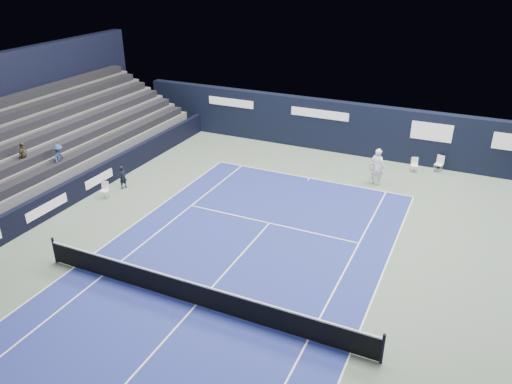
# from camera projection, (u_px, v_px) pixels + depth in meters

# --- Properties ---
(ground) EXTENTS (48.00, 48.00, 0.00)m
(ground) POSITION_uv_depth(u_px,v_px,m) (223.00, 275.00, 18.94)
(ground) COLOR #546459
(ground) RESTS_ON ground
(court_surface) EXTENTS (10.97, 23.77, 0.01)m
(court_surface) POSITION_uv_depth(u_px,v_px,m) (196.00, 305.00, 17.30)
(court_surface) COLOR navy
(court_surface) RESTS_ON ground
(folding_chair_back_a) EXTENTS (0.45, 0.44, 0.82)m
(folding_chair_back_a) POSITION_uv_depth(u_px,v_px,m) (415.00, 164.00, 27.65)
(folding_chair_back_a) COLOR white
(folding_chair_back_a) RESTS_ON ground
(folding_chair_back_b) EXTENTS (0.50, 0.49, 0.93)m
(folding_chair_back_b) POSITION_uv_depth(u_px,v_px,m) (440.00, 163.00, 27.64)
(folding_chair_back_b) COLOR silver
(folding_chair_back_b) RESTS_ON ground
(line_judge_chair) EXTENTS (0.46, 0.45, 0.83)m
(line_judge_chair) POSITION_uv_depth(u_px,v_px,m) (105.00, 189.00, 24.73)
(line_judge_chair) COLOR white
(line_judge_chair) RESTS_ON ground
(line_judge) EXTENTS (0.40, 0.51, 1.21)m
(line_judge) POSITION_uv_depth(u_px,v_px,m) (123.00, 177.00, 25.65)
(line_judge) COLOR black
(line_judge) RESTS_ON ground
(court_markings) EXTENTS (11.03, 23.83, 0.00)m
(court_markings) POSITION_uv_depth(u_px,v_px,m) (196.00, 305.00, 17.30)
(court_markings) COLOR white
(court_markings) RESTS_ON court_surface
(tennis_net) EXTENTS (12.90, 0.10, 1.10)m
(tennis_net) POSITION_uv_depth(u_px,v_px,m) (195.00, 293.00, 17.08)
(tennis_net) COLOR black
(tennis_net) RESTS_ON ground
(back_sponsor_wall) EXTENTS (26.00, 0.63, 3.10)m
(back_sponsor_wall) POSITION_uv_depth(u_px,v_px,m) (336.00, 126.00, 30.11)
(back_sponsor_wall) COLOR black
(back_sponsor_wall) RESTS_ON ground
(side_barrier_left) EXTENTS (0.33, 22.00, 1.20)m
(side_barrier_left) POSITION_uv_depth(u_px,v_px,m) (96.00, 178.00, 25.53)
(side_barrier_left) COLOR black
(side_barrier_left) RESTS_ON ground
(spectator_stand) EXTENTS (6.00, 18.00, 6.40)m
(spectator_stand) POSITION_uv_depth(u_px,v_px,m) (51.00, 137.00, 27.20)
(spectator_stand) COLOR #4F4F52
(spectator_stand) RESTS_ON ground
(tennis_player) EXTENTS (0.81, 0.93, 1.99)m
(tennis_player) POSITION_uv_depth(u_px,v_px,m) (377.00, 167.00, 25.92)
(tennis_player) COLOR white
(tennis_player) RESTS_ON ground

